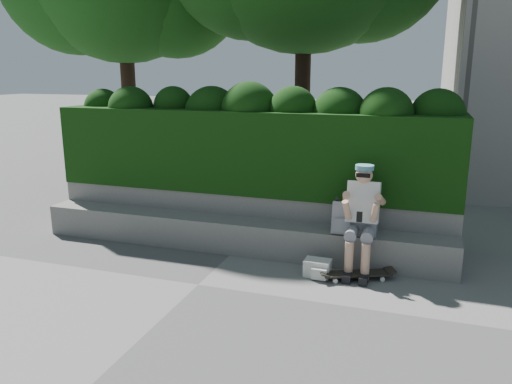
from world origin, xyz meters
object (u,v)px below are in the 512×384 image
(person, at_px, (362,214))
(skateboard, at_px, (357,274))
(backpack_plaid, at_px, (344,218))
(backpack_ground, at_px, (317,268))

(person, height_order, skateboard, person)
(backpack_plaid, distance_m, backpack_ground, 0.74)
(backpack_plaid, height_order, backpack_ground, backpack_plaid)
(backpack_plaid, bearing_deg, person, -18.77)
(person, height_order, backpack_ground, person)
(backpack_ground, bearing_deg, person, 36.98)
(person, distance_m, backpack_plaid, 0.27)
(person, distance_m, skateboard, 0.74)
(person, bearing_deg, skateboard, -88.53)
(person, xyz_separation_m, backpack_plaid, (-0.24, 0.08, -0.09))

